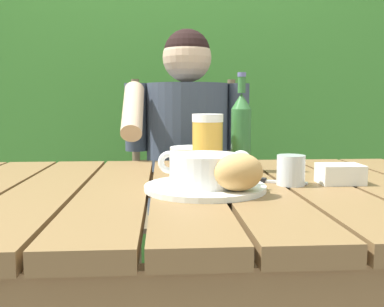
{
  "coord_description": "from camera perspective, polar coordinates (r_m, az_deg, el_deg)",
  "views": [
    {
      "loc": [
        -0.05,
        -1.01,
        0.95
      ],
      "look_at": [
        0.02,
        0.04,
        0.83
      ],
      "focal_mm": 41.02,
      "sensor_mm": 36.0,
      "label": 1
    }
  ],
  "objects": [
    {
      "name": "dining_table",
      "position": [
        1.05,
        -1.07,
        -9.12
      ],
      "size": [
        1.4,
        0.88,
        0.76
      ],
      "color": "brown",
      "rests_on": "ground_plane"
    },
    {
      "name": "hedge_backdrop",
      "position": [
        2.81,
        1.22,
        9.82
      ],
      "size": [
        3.17,
        0.93,
        2.31
      ],
      "color": "#3E8130",
      "rests_on": "ground_plane"
    },
    {
      "name": "chair_near_diner",
      "position": [
        1.94,
        -0.88,
        -6.73
      ],
      "size": [
        0.48,
        0.41,
        1.06
      ],
      "color": "brown",
      "rests_on": "ground_plane"
    },
    {
      "name": "person_eating",
      "position": [
        1.71,
        -0.65,
        -1.02
      ],
      "size": [
        0.48,
        0.47,
        1.24
      ],
      "color": "#374050",
      "rests_on": "ground_plane"
    },
    {
      "name": "serving_plate",
      "position": [
        0.97,
        1.71,
        -4.43
      ],
      "size": [
        0.27,
        0.27,
        0.01
      ],
      "color": "white",
      "rests_on": "dining_table"
    },
    {
      "name": "soup_bowl",
      "position": [
        0.96,
        1.72,
        -1.99
      ],
      "size": [
        0.21,
        0.16,
        0.08
      ],
      "color": "white",
      "rests_on": "serving_plate"
    },
    {
      "name": "bread_roll",
      "position": [
        0.9,
        6.08,
        -2.41
      ],
      "size": [
        0.12,
        0.1,
        0.08
      ],
      "color": "tan",
      "rests_on": "serving_plate"
    },
    {
      "name": "beer_glass",
      "position": [
        1.19,
        2.03,
        1.27
      ],
      "size": [
        0.08,
        0.08,
        0.16
      ],
      "color": "gold",
      "rests_on": "dining_table"
    },
    {
      "name": "beer_bottle",
      "position": [
        1.23,
        6.4,
        2.97
      ],
      "size": [
        0.06,
        0.06,
        0.27
      ],
      "color": "#2E632E",
      "rests_on": "dining_table"
    },
    {
      "name": "water_glass_small",
      "position": [
        1.05,
        12.72,
        -2.12
      ],
      "size": [
        0.07,
        0.07,
        0.07
      ],
      "color": "silver",
      "rests_on": "dining_table"
    },
    {
      "name": "butter_tub",
      "position": [
        1.11,
        18.65,
        -2.52
      ],
      "size": [
        0.1,
        0.08,
        0.05
      ],
      "color": "white",
      "rests_on": "dining_table"
    },
    {
      "name": "table_knife",
      "position": [
        1.08,
        9.44,
        -3.49
      ],
      "size": [
        0.16,
        0.08,
        0.01
      ],
      "color": "silver",
      "rests_on": "dining_table"
    },
    {
      "name": "diner_bowl",
      "position": [
        1.36,
        0.28,
        -0.32
      ],
      "size": [
        0.15,
        0.15,
        0.06
      ],
      "color": "white",
      "rests_on": "dining_table"
    }
  ]
}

